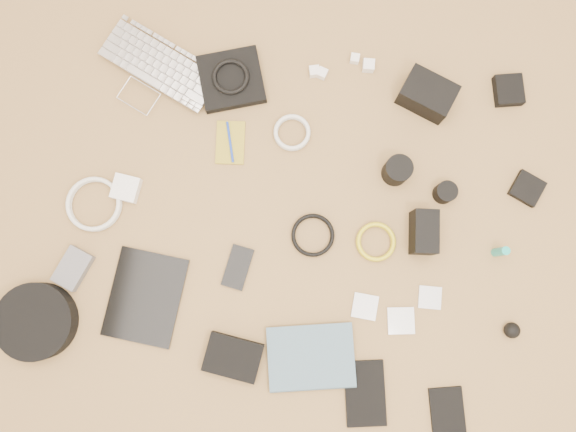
# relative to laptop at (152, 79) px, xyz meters

# --- Properties ---
(room_shell) EXTENTS (4.04, 4.04, 2.58)m
(room_shell) POSITION_rel_laptop_xyz_m (0.45, -0.38, 1.24)
(room_shell) COLOR olive
(room_shell) RESTS_ON ground
(laptop) EXTENTS (0.43, 0.37, 0.03)m
(laptop) POSITION_rel_laptop_xyz_m (0.00, 0.00, 0.00)
(laptop) COLOR #BCBCC1
(laptop) RESTS_ON ground
(headphone_pouch) EXTENTS (0.23, 0.22, 0.03)m
(headphone_pouch) POSITION_rel_laptop_xyz_m (0.24, 0.03, 0.00)
(headphone_pouch) COLOR black
(headphone_pouch) RESTS_ON ground
(headphones) EXTENTS (0.12, 0.12, 0.01)m
(headphones) POSITION_rel_laptop_xyz_m (0.24, 0.03, 0.03)
(headphones) COLOR black
(headphones) RESTS_ON headphone_pouch
(charger_a) EXTENTS (0.04, 0.04, 0.03)m
(charger_a) POSITION_rel_laptop_xyz_m (0.48, 0.10, -0.00)
(charger_a) COLOR white
(charger_a) RESTS_ON ground
(charger_b) EXTENTS (0.03, 0.03, 0.02)m
(charger_b) POSITION_rel_laptop_xyz_m (0.59, 0.16, -0.00)
(charger_b) COLOR white
(charger_b) RESTS_ON ground
(charger_c) EXTENTS (0.04, 0.04, 0.03)m
(charger_c) POSITION_rel_laptop_xyz_m (0.63, 0.14, 0.00)
(charger_c) COLOR white
(charger_c) RESTS_ON ground
(charger_d) EXTENTS (0.04, 0.04, 0.03)m
(charger_d) POSITION_rel_laptop_xyz_m (0.50, 0.10, -0.00)
(charger_d) COLOR white
(charger_d) RESTS_ON ground
(dslr_camera) EXTENTS (0.17, 0.15, 0.09)m
(dslr_camera) POSITION_rel_laptop_xyz_m (0.81, 0.07, 0.03)
(dslr_camera) COLOR black
(dslr_camera) RESTS_ON ground
(lens_pouch) EXTENTS (0.10, 0.11, 0.03)m
(lens_pouch) POSITION_rel_laptop_xyz_m (1.06, 0.13, 0.00)
(lens_pouch) COLOR black
(lens_pouch) RESTS_ON ground
(notebook_olive) EXTENTS (0.10, 0.14, 0.01)m
(notebook_olive) POSITION_rel_laptop_xyz_m (0.26, -0.15, -0.01)
(notebook_olive) COLOR olive
(notebook_olive) RESTS_ON ground
(pen_blue) EXTENTS (0.04, 0.12, 0.01)m
(pen_blue) POSITION_rel_laptop_xyz_m (0.26, -0.15, -0.00)
(pen_blue) COLOR #1534B2
(pen_blue) RESTS_ON notebook_olive
(cable_white_a) EXTENTS (0.13, 0.13, 0.01)m
(cable_white_a) POSITION_rel_laptop_xyz_m (0.44, -0.10, -0.01)
(cable_white_a) COLOR silver
(cable_white_a) RESTS_ON ground
(lens_a) EXTENTS (0.10, 0.10, 0.08)m
(lens_a) POSITION_rel_laptop_xyz_m (0.76, -0.17, 0.03)
(lens_a) COLOR black
(lens_a) RESTS_ON ground
(lens_b) EXTENTS (0.08, 0.08, 0.06)m
(lens_b) POSITION_rel_laptop_xyz_m (0.90, -0.21, 0.01)
(lens_b) COLOR black
(lens_b) RESTS_ON ground
(card_reader) EXTENTS (0.11, 0.11, 0.02)m
(card_reader) POSITION_rel_laptop_xyz_m (1.14, -0.16, -0.00)
(card_reader) COLOR black
(card_reader) RESTS_ON ground
(power_brick) EXTENTS (0.08, 0.08, 0.03)m
(power_brick) POSITION_rel_laptop_xyz_m (-0.01, -0.34, 0.00)
(power_brick) COLOR white
(power_brick) RESTS_ON ground
(cable_white_b) EXTENTS (0.18, 0.18, 0.01)m
(cable_white_b) POSITION_rel_laptop_xyz_m (-0.10, -0.40, -0.01)
(cable_white_b) COLOR silver
(cable_white_b) RESTS_ON ground
(cable_black) EXTENTS (0.14, 0.14, 0.01)m
(cable_black) POSITION_rel_laptop_xyz_m (0.54, -0.39, -0.01)
(cable_black) COLOR black
(cable_black) RESTS_ON ground
(cable_yellow) EXTENTS (0.12, 0.12, 0.01)m
(cable_yellow) POSITION_rel_laptop_xyz_m (0.73, -0.38, -0.01)
(cable_yellow) COLOR gold
(cable_yellow) RESTS_ON ground
(flash) EXTENTS (0.08, 0.13, 0.09)m
(flash) POSITION_rel_laptop_xyz_m (0.85, -0.34, 0.03)
(flash) COLOR black
(flash) RESTS_ON ground
(lens_cleaner) EXTENTS (0.03, 0.03, 0.08)m
(lens_cleaner) POSITION_rel_laptop_xyz_m (1.07, -0.36, 0.03)
(lens_cleaner) COLOR teal
(lens_cleaner) RESTS_ON ground
(battery_charger) EXTENTS (0.11, 0.13, 0.03)m
(battery_charger) POSITION_rel_laptop_xyz_m (-0.12, -0.59, 0.00)
(battery_charger) COLOR #5A5A5F
(battery_charger) RESTS_ON ground
(tablet) EXTENTS (0.21, 0.27, 0.01)m
(tablet) POSITION_rel_laptop_xyz_m (0.10, -0.64, -0.01)
(tablet) COLOR black
(tablet) RESTS_ON ground
(phone) EXTENTS (0.08, 0.13, 0.01)m
(phone) POSITION_rel_laptop_xyz_m (0.34, -0.51, -0.01)
(phone) COLOR black
(phone) RESTS_ON ground
(filter_case_left) EXTENTS (0.07, 0.07, 0.01)m
(filter_case_left) POSITION_rel_laptop_xyz_m (0.72, -0.57, -0.01)
(filter_case_left) COLOR silver
(filter_case_left) RESTS_ON ground
(filter_case_mid) EXTENTS (0.09, 0.09, 0.01)m
(filter_case_mid) POSITION_rel_laptop_xyz_m (0.83, -0.59, -0.01)
(filter_case_mid) COLOR silver
(filter_case_mid) RESTS_ON ground
(filter_case_right) EXTENTS (0.07, 0.07, 0.01)m
(filter_case_right) POSITION_rel_laptop_xyz_m (0.90, -0.52, -0.01)
(filter_case_right) COLOR silver
(filter_case_right) RESTS_ON ground
(air_blower) EXTENTS (0.05, 0.05, 0.04)m
(air_blower) POSITION_rel_laptop_xyz_m (1.14, -0.57, 0.01)
(air_blower) COLOR black
(air_blower) RESTS_ON ground
(headphone_case) EXTENTS (0.26, 0.26, 0.06)m
(headphone_case) POSITION_rel_laptop_xyz_m (-0.19, -0.75, 0.02)
(headphone_case) COLOR black
(headphone_case) RESTS_ON ground
(drive_case) EXTENTS (0.16, 0.12, 0.04)m
(drive_case) POSITION_rel_laptop_xyz_m (0.37, -0.76, 0.01)
(drive_case) COLOR black
(drive_case) RESTS_ON ground
(paperback) EXTENTS (0.27, 0.23, 0.02)m
(paperback) POSITION_rel_laptop_xyz_m (0.61, -0.82, -0.00)
(paperback) COLOR #446073
(paperback) RESTS_ON ground
(notebook_black_a) EXTENTS (0.14, 0.20, 0.01)m
(notebook_black_a) POSITION_rel_laptop_xyz_m (0.75, -0.81, -0.01)
(notebook_black_a) COLOR black
(notebook_black_a) RESTS_ON ground
(notebook_black_b) EXTENTS (0.12, 0.16, 0.01)m
(notebook_black_b) POSITION_rel_laptop_xyz_m (0.99, -0.83, -0.01)
(notebook_black_b) COLOR black
(notebook_black_b) RESTS_ON ground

